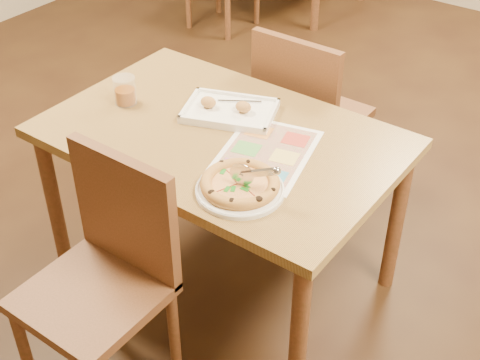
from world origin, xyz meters
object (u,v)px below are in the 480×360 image
Objects in this scene: pizza at (240,184)px; menu at (265,153)px; dining_table at (221,152)px; glass_tumbler at (125,92)px; plate at (240,190)px; appetizer_tray at (229,111)px; chair_near at (109,254)px; pizza_cutter at (253,173)px; chair_far at (304,103)px.

pizza is 0.23m from menu.
glass_tumbler reaches higher than dining_table.
menu is at bearing 104.19° from plate.
plate is 2.63× the size of glass_tumbler.
pizza is at bearing -49.02° from appetizer_tray.
pizza is at bearing -42.55° from dining_table.
menu is (0.27, -0.14, -0.01)m from appetizer_tray.
chair_near is at bearing -90.00° from dining_table.
pizza_cutter is (0.05, 0.00, 0.06)m from pizza.
dining_table is at bearing 90.00° from chair_near.
dining_table is 11.73× the size of glass_tumbler.
chair_far is 1.10× the size of menu.
pizza_cutter is (0.04, 0.01, 0.08)m from plate.
appetizer_tray is 0.95× the size of menu.
appetizer_tray is 3.66× the size of glass_tumbler.
chair_far is (-0.00, 1.20, 0.00)m from chair_near.
appetizer_tray reaches higher than menu.
glass_tumbler is (-0.44, 0.56, 0.20)m from chair_near.
plate is 0.68× the size of menu.
plate is at bearing 52.72° from chair_near.
chair_far is at bearing 90.00° from dining_table.
chair_far is 1.61× the size of plate.
dining_table is 4.95× the size of pizza.
plate is 1.87× the size of pizza_cutter.
plate is at bearing 179.22° from pizza_cutter.
plate is 1.11× the size of pizza.
pizza is 0.08m from pizza_cutter.
pizza_cutter is at bearing -14.44° from glass_tumbler.
chair_far is 0.81m from glass_tumbler.
dining_table is 3.21× the size of appetizer_tray.
dining_table is 4.46× the size of plate.
glass_tumbler reaches higher than plate.
glass_tumbler is at bearing -156.09° from appetizer_tray.
glass_tumbler is at bearing 149.22° from pizza_cutter.
chair_far is 0.51m from appetizer_tray.
plate is (0.27, -0.85, 0.16)m from chair_far.
chair_near and chair_far have the same top height.
plate is at bearing 107.52° from chair_far.
pizza is at bearing -76.60° from menu.
chair_near is (0.00, -0.60, -0.07)m from dining_table.
chair_near is 0.54m from pizza_cutter.
plate is 0.72× the size of appetizer_tray.
plate is 0.74m from glass_tumbler.
dining_table is at bearing 137.45° from pizza.
chair_near is at bearing -85.58° from appetizer_tray.
plate is 0.09m from pizza_cutter.
plate is 0.02m from pizza.
chair_near reaches higher than glass_tumbler.
dining_table is 0.61m from chair_near.
plate is at bearing -42.83° from dining_table.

